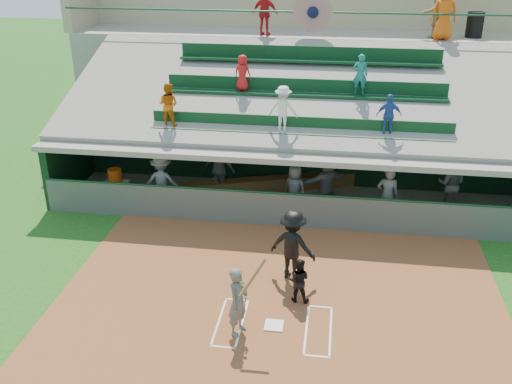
# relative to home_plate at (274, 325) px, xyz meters

# --- Properties ---
(ground) EXTENTS (100.00, 100.00, 0.00)m
(ground) POSITION_rel_home_plate_xyz_m (0.00, 0.00, -0.04)
(ground) COLOR #1C4F16
(ground) RESTS_ON ground
(dirt_slab) EXTENTS (11.00, 9.00, 0.02)m
(dirt_slab) POSITION_rel_home_plate_xyz_m (0.00, 0.50, -0.03)
(dirt_slab) COLOR brown
(dirt_slab) RESTS_ON ground
(home_plate) EXTENTS (0.43, 0.43, 0.03)m
(home_plate) POSITION_rel_home_plate_xyz_m (0.00, 0.00, 0.00)
(home_plate) COLOR silver
(home_plate) RESTS_ON dirt_slab
(batters_box_chalk) EXTENTS (2.65, 1.85, 0.01)m
(batters_box_chalk) POSITION_rel_home_plate_xyz_m (0.00, 0.00, -0.01)
(batters_box_chalk) COLOR white
(batters_box_chalk) RESTS_ON dirt_slab
(dugout_floor) EXTENTS (16.00, 3.50, 0.04)m
(dugout_floor) POSITION_rel_home_plate_xyz_m (0.00, 6.75, -0.02)
(dugout_floor) COLOR #99968B
(dugout_floor) RESTS_ON ground
(concourse_slab) EXTENTS (20.00, 3.00, 4.60)m
(concourse_slab) POSITION_rel_home_plate_xyz_m (0.00, 13.50, 2.26)
(concourse_slab) COLOR gray
(concourse_slab) RESTS_ON ground
(grandstand) EXTENTS (20.40, 10.40, 7.80)m
(grandstand) POSITION_rel_home_plate_xyz_m (-0.01, 10.51, 2.23)
(grandstand) COLOR #535953
(grandstand) RESTS_ON ground
(batter_at_plate) EXTENTS (0.92, 0.77, 1.95)m
(batter_at_plate) POSITION_rel_home_plate_xyz_m (-0.77, -0.33, 0.83)
(batter_at_plate) COLOR #51534F
(batter_at_plate) RESTS_ON dirt_slab
(catcher) EXTENTS (0.59, 0.47, 1.16)m
(catcher) POSITION_rel_home_plate_xyz_m (0.46, 1.11, 0.56)
(catcher) COLOR black
(catcher) RESTS_ON dirt_slab
(home_umpire) EXTENTS (1.39, 1.05, 1.91)m
(home_umpire) POSITION_rel_home_plate_xyz_m (0.22, 2.15, 0.94)
(home_umpire) COLOR black
(home_umpire) RESTS_ON dirt_slab
(dugout_bench) EXTENTS (15.51, 6.08, 0.49)m
(dugout_bench) POSITION_rel_home_plate_xyz_m (0.23, 8.03, 0.25)
(dugout_bench) COLOR brown
(dugout_bench) RESTS_ON dugout_floor
(white_table) EXTENTS (0.83, 0.64, 0.70)m
(white_table) POSITION_rel_home_plate_xyz_m (-6.05, 5.94, 0.36)
(white_table) COLOR silver
(white_table) RESTS_ON dugout_floor
(water_cooler) EXTENTS (0.45, 0.45, 0.45)m
(water_cooler) POSITION_rel_home_plate_xyz_m (-6.07, 5.97, 0.93)
(water_cooler) COLOR #E04E0D
(water_cooler) RESTS_ON white_table
(dugout_player_a) EXTENTS (1.24, 0.78, 1.84)m
(dugout_player_a) POSITION_rel_home_plate_xyz_m (-4.36, 5.72, 0.92)
(dugout_player_a) COLOR #5F635D
(dugout_player_a) RESTS_ON dugout_floor
(dugout_player_b) EXTENTS (1.22, 0.77, 1.93)m
(dugout_player_b) POSITION_rel_home_plate_xyz_m (-2.69, 6.92, 0.97)
(dugout_player_b) COLOR #5E615B
(dugout_player_b) RESTS_ON dugout_floor
(dugout_player_c) EXTENTS (0.93, 0.80, 1.61)m
(dugout_player_c) POSITION_rel_home_plate_xyz_m (-0.06, 5.97, 0.81)
(dugout_player_c) COLOR #525550
(dugout_player_c) RESTS_ON dugout_floor
(dugout_player_d) EXTENTS (1.73, 1.40, 1.84)m
(dugout_player_d) POSITION_rel_home_plate_xyz_m (0.93, 6.45, 0.93)
(dugout_player_d) COLOR #5F635D
(dugout_player_d) RESTS_ON dugout_floor
(dugout_player_e) EXTENTS (0.69, 0.47, 1.85)m
(dugout_player_e) POSITION_rel_home_plate_xyz_m (2.83, 5.66, 0.93)
(dugout_player_e) COLOR #575A55
(dugout_player_e) RESTS_ON dugout_floor
(dugout_player_f) EXTENTS (1.00, 0.86, 1.79)m
(dugout_player_f) POSITION_rel_home_plate_xyz_m (4.93, 6.96, 0.90)
(dugout_player_f) COLOR #5D5F5A
(dugout_player_f) RESTS_ON dugout_floor
(trash_bin) EXTENTS (0.64, 0.64, 0.97)m
(trash_bin) POSITION_rel_home_plate_xyz_m (6.27, 13.30, 5.05)
(trash_bin) COLOR black
(trash_bin) RESTS_ON concourse_slab
(concourse_staff_a) EXTENTS (1.09, 0.62, 1.75)m
(concourse_staff_a) POSITION_rel_home_plate_xyz_m (-1.92, 12.58, 5.44)
(concourse_staff_a) COLOR red
(concourse_staff_a) RESTS_ON concourse_slab
(concourse_staff_b) EXTENTS (1.05, 0.75, 2.02)m
(concourse_staff_b) POSITION_rel_home_plate_xyz_m (4.93, 12.51, 5.57)
(concourse_staff_b) COLOR #E6550D
(concourse_staff_b) RESTS_ON concourse_slab
(concourse_staff_c) EXTENTS (1.65, 0.96, 1.69)m
(concourse_staff_c) POSITION_rel_home_plate_xyz_m (4.80, 13.01, 5.41)
(concourse_staff_c) COLOR tan
(concourse_staff_c) RESTS_ON concourse_slab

